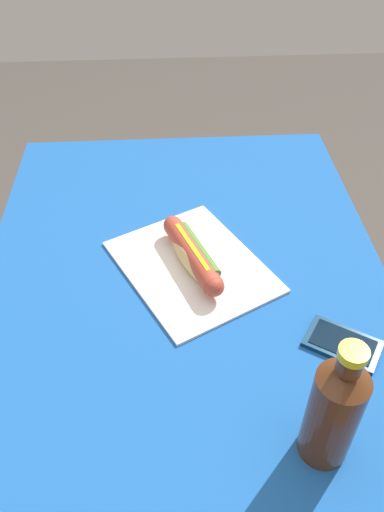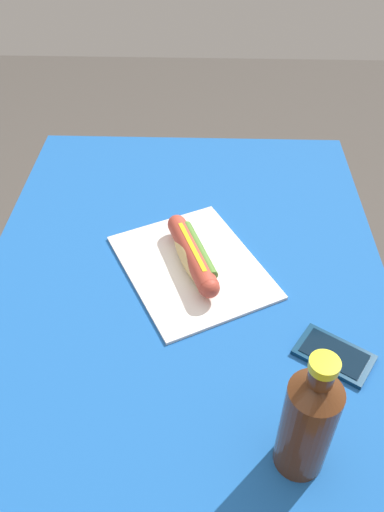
# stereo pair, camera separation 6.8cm
# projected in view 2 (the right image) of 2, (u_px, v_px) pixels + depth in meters

# --- Properties ---
(ground_plane) EXTENTS (6.00, 6.00, 0.00)m
(ground_plane) POSITION_uv_depth(u_px,v_px,m) (187.00, 457.00, 1.53)
(ground_plane) COLOR #47423D
(ground_plane) RESTS_ON ground
(dining_table) EXTENTS (0.98, 0.77, 0.78)m
(dining_table) POSITION_uv_depth(u_px,v_px,m) (186.00, 323.00, 1.12)
(dining_table) COLOR brown
(dining_table) RESTS_ON ground
(paper_wrapper) EXTENTS (0.38, 0.35, 0.01)m
(paper_wrapper) POSITION_uv_depth(u_px,v_px,m) (192.00, 266.00, 0.99)
(paper_wrapper) COLOR silver
(paper_wrapper) RESTS_ON dining_table
(hot_dog) EXTENTS (0.21, 0.11, 0.05)m
(hot_dog) POSITION_uv_depth(u_px,v_px,m) (192.00, 254.00, 0.97)
(hot_dog) COLOR #DBB26B
(hot_dog) RESTS_ON paper_wrapper
(cell_phone) EXTENTS (0.13, 0.14, 0.01)m
(cell_phone) POSITION_uv_depth(u_px,v_px,m) (334.00, 355.00, 0.84)
(cell_phone) COLOR #0A2D4C
(cell_phone) RESTS_ON dining_table
(soda_bottle) EXTENTS (0.07, 0.07, 0.22)m
(soda_bottle) POSITION_uv_depth(u_px,v_px,m) (308.00, 422.00, 0.65)
(soda_bottle) COLOR #4C2814
(soda_bottle) RESTS_ON dining_table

